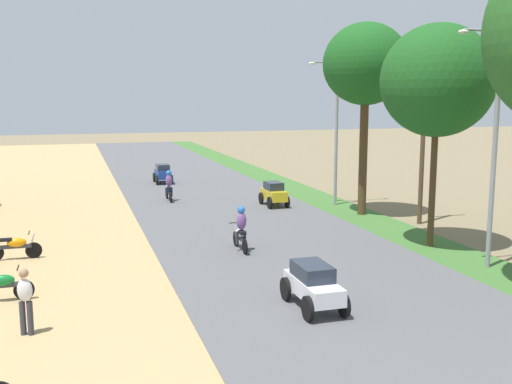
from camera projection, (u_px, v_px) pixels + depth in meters
name	position (u px, v px, depth m)	size (l,w,h in m)	color
parked_motorbike_third	(1.00, 284.00, 16.31)	(1.80, 0.54, 0.94)	black
parked_motorbike_fourth	(15.00, 246.00, 20.53)	(1.80, 0.54, 0.94)	black
pedestrian_on_shoulder	(25.00, 298.00, 13.98)	(0.42, 0.35, 1.62)	#33333D
median_tree_second	(438.00, 81.00, 21.48)	(4.13, 4.13, 8.19)	#4C351E
median_tree_third	(366.00, 65.00, 27.40)	(3.96, 3.96, 8.95)	#4C351E
streetlamp_near	(496.00, 132.00, 19.00)	(3.16, 0.20, 7.75)	gray
streetlamp_mid	(337.00, 122.00, 30.34)	(3.16, 0.20, 7.41)	gray
utility_pole_near	(423.00, 127.00, 25.96)	(1.80, 0.20, 8.26)	brown
car_sedan_white	(313.00, 284.00, 15.76)	(1.10, 2.26, 1.19)	silver
car_hatchback_yellow	(274.00, 193.00, 30.48)	(1.04, 2.00, 1.23)	gold
car_hatchback_blue	(163.00, 173.00, 38.45)	(1.04, 2.00, 1.23)	navy
motorbike_ahead_second	(241.00, 230.00, 21.63)	(0.54, 1.80, 1.66)	black
motorbike_ahead_third	(169.00, 186.00, 31.92)	(0.54, 1.80, 1.66)	black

